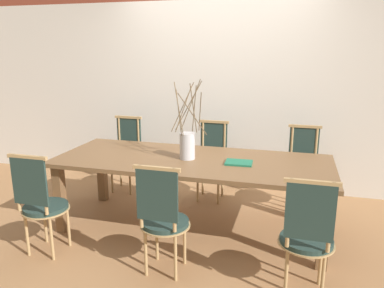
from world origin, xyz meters
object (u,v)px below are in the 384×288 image
object	(u,v)px
vase_centerpiece	(187,144)
chair_far_center	(302,166)
dining_table	(192,167)
book_stack	(239,163)
chair_near_center	(307,235)

from	to	relation	value
vase_centerpiece	chair_far_center	bearing A→B (deg)	36.87
dining_table	book_stack	size ratio (longest dim) A/B	10.37
dining_table	chair_far_center	world-z (taller)	chair_far_center
chair_far_center	dining_table	bearing A→B (deg)	38.07
vase_centerpiece	dining_table	bearing A→B (deg)	-0.04
chair_near_center	book_stack	distance (m)	1.04
dining_table	chair_near_center	bearing A→B (deg)	-37.59
chair_near_center	book_stack	size ratio (longest dim) A/B	3.66
chair_far_center	book_stack	world-z (taller)	chair_far_center
chair_near_center	chair_far_center	bearing A→B (deg)	90.64
book_stack	dining_table	bearing A→B (deg)	176.67
vase_centerpiece	book_stack	distance (m)	0.53
chair_far_center	book_stack	xyz separation A→B (m)	(-0.59, -0.85, 0.24)
dining_table	book_stack	world-z (taller)	book_stack
chair_far_center	book_stack	bearing A→B (deg)	55.11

